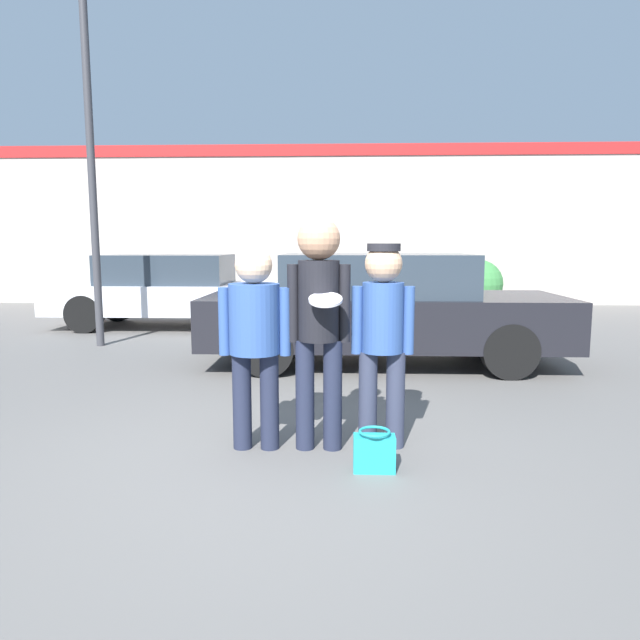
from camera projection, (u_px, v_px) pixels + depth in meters
name	position (u px, v px, depth m)	size (l,w,h in m)	color
ground_plane	(289.00, 453.00, 4.47)	(56.00, 56.00, 0.00)	#5B5956
storefront_building	(328.00, 224.00, 15.21)	(24.00, 0.22, 4.20)	#B2A89E
person_left	(255.00, 329.00, 4.46)	(0.57, 0.40, 1.61)	#1E2338
person_middle_with_frisbee	(319.00, 312.00, 4.43)	(0.49, 0.52, 1.83)	#1E2338
person_right	(383.00, 328.00, 4.49)	(0.49, 0.32, 1.63)	#2D3347
parked_car_near	(381.00, 308.00, 7.70)	(4.77, 1.86, 1.49)	black
parked_car_far	(171.00, 290.00, 11.11)	(4.56, 1.81, 1.41)	silver
street_lamp	(100.00, 122.00, 8.68)	(1.06, 0.35, 5.68)	#38383D
shrub	(478.00, 284.00, 14.47)	(1.22, 1.22, 1.22)	#387A3D
handbag	(374.00, 452.00, 4.10)	(0.30, 0.23, 0.31)	teal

